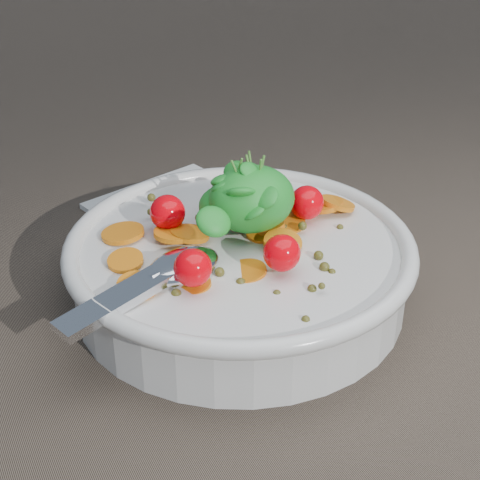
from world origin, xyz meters
name	(u,v)px	position (x,y,z in m)	size (l,w,h in m)	color
ground	(274,300)	(0.00, 0.00, 0.00)	(6.00, 6.00, 0.00)	brown
bowl	(240,264)	(-0.03, 0.02, 0.03)	(0.32, 0.29, 0.13)	silver
napkin	(177,206)	(-0.01, 0.20, 0.00)	(0.16, 0.14, 0.01)	white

